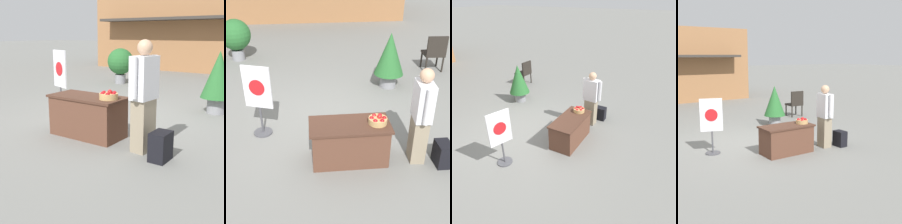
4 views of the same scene
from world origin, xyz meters
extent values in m
plane|color=slate|center=(0.00, 0.00, 0.00)|extent=(120.00, 120.00, 0.00)
cube|color=#9E6B42|center=(-1.34, 10.82, 1.93)|extent=(10.95, 4.74, 3.87)
cube|color=#38332D|center=(-1.34, 8.00, 2.40)|extent=(9.31, 0.90, 0.12)
cube|color=brown|center=(0.37, -1.34, 0.34)|extent=(1.26, 0.62, 0.67)
cube|color=#492C20|center=(0.37, -1.34, 0.69)|extent=(1.34, 0.66, 0.04)
cylinder|color=tan|center=(0.83, -1.36, 0.76)|extent=(0.31, 0.31, 0.10)
sphere|color=#A30F14|center=(0.93, -1.37, 0.80)|extent=(0.08, 0.08, 0.08)
sphere|color=red|center=(0.88, -1.28, 0.80)|extent=(0.08, 0.08, 0.08)
sphere|color=red|center=(0.78, -1.27, 0.80)|extent=(0.08, 0.08, 0.08)
sphere|color=red|center=(0.73, -1.35, 0.80)|extent=(0.08, 0.08, 0.08)
sphere|color=red|center=(0.77, -1.45, 0.80)|extent=(0.08, 0.08, 0.08)
sphere|color=#A30F14|center=(0.88, -1.46, 0.80)|extent=(0.08, 0.08, 0.08)
sphere|color=red|center=(0.85, -1.36, 0.83)|extent=(0.08, 0.08, 0.08)
cube|color=gray|center=(1.52, -1.44, 0.40)|extent=(0.27, 0.36, 0.81)
cube|color=silver|center=(1.52, -1.44, 1.13)|extent=(0.29, 0.44, 0.64)
sphere|color=tan|center=(1.52, -1.44, 1.56)|extent=(0.22, 0.22, 0.22)
cylinder|color=silver|center=(1.50, -1.70, 1.15)|extent=(0.09, 0.09, 0.58)
cylinder|color=silver|center=(1.54, -1.18, 1.15)|extent=(0.09, 0.09, 0.58)
cube|color=black|center=(1.91, -1.63, 0.21)|extent=(0.24, 0.34, 0.42)
cylinder|color=#4C4C51|center=(-1.21, -0.36, 0.01)|extent=(0.36, 0.36, 0.03)
cylinder|color=#4C4C51|center=(-1.21, -0.36, 0.31)|extent=(0.04, 0.04, 0.55)
cube|color=silver|center=(-1.21, -0.36, 0.99)|extent=(0.53, 0.20, 0.82)
cylinder|color=red|center=(-1.21, -0.38, 0.99)|extent=(0.29, 0.10, 0.31)
cylinder|color=gray|center=(-2.42, 3.98, 0.16)|extent=(0.38, 0.38, 0.32)
sphere|color=#28662D|center=(-2.42, 3.98, 0.79)|extent=(0.93, 0.93, 0.93)
cylinder|color=gray|center=(1.75, 1.54, 0.18)|extent=(0.41, 0.41, 0.35)
cone|color=#28662D|center=(1.75, 1.54, 0.88)|extent=(0.74, 0.74, 1.04)
camera|label=1|loc=(3.69, -5.42, 1.75)|focal=50.00mm
camera|label=2|loc=(-0.25, -5.63, 3.39)|focal=50.00mm
camera|label=3|loc=(-4.09, -3.62, 3.63)|focal=35.00mm
camera|label=4|loc=(-3.76, -7.71, 2.44)|focal=50.00mm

